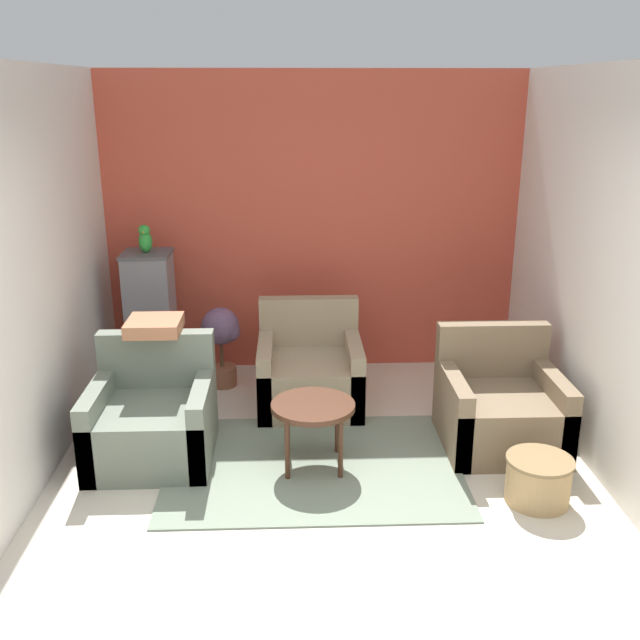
% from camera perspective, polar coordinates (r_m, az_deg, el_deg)
% --- Properties ---
extents(ground_plane, '(20.00, 20.00, 0.00)m').
position_cam_1_polar(ground_plane, '(4.35, 0.89, -19.01)').
color(ground_plane, beige).
rests_on(ground_plane, ground).
extents(wall_back_accent, '(3.97, 0.06, 2.79)m').
position_cam_1_polar(wall_back_accent, '(6.76, -0.56, 7.61)').
color(wall_back_accent, '#C64C38').
rests_on(wall_back_accent, ground_plane).
extents(wall_left, '(0.06, 3.15, 2.79)m').
position_cam_1_polar(wall_left, '(5.47, -20.99, 3.91)').
color(wall_left, silver).
rests_on(wall_left, ground_plane).
extents(wall_right, '(0.06, 3.15, 2.79)m').
position_cam_1_polar(wall_right, '(5.62, 20.44, 4.31)').
color(wall_right, silver).
rests_on(wall_right, ground_plane).
extents(area_rug, '(2.12, 1.54, 0.01)m').
position_cam_1_polar(area_rug, '(5.30, -0.55, -11.52)').
color(area_rug, gray).
rests_on(area_rug, ground_plane).
extents(coffee_table, '(0.60, 0.60, 0.50)m').
position_cam_1_polar(coffee_table, '(5.10, -0.56, -7.26)').
color(coffee_table, '#472819').
rests_on(coffee_table, ground_plane).
extents(armchair_left, '(0.87, 0.86, 0.87)m').
position_cam_1_polar(armchair_left, '(5.44, -13.24, -7.91)').
color(armchair_left, slate).
rests_on(armchair_left, ground_plane).
extents(armchair_right, '(0.87, 0.86, 0.87)m').
position_cam_1_polar(armchair_right, '(5.65, 14.18, -6.95)').
color(armchair_right, '#7A664C').
rests_on(armchair_right, ground_plane).
extents(armchair_middle, '(0.87, 0.86, 0.87)m').
position_cam_1_polar(armchair_middle, '(6.14, -0.82, -4.31)').
color(armchair_middle, '#9E896B').
rests_on(armchair_middle, ground_plane).
extents(birdcage, '(0.51, 0.51, 1.25)m').
position_cam_1_polar(birdcage, '(6.64, -13.32, -0.19)').
color(birdcage, '#555559').
rests_on(birdcage, ground_plane).
extents(parrot, '(0.12, 0.21, 0.25)m').
position_cam_1_polar(parrot, '(6.45, -13.80, 6.29)').
color(parrot, green).
rests_on(parrot, birdcage).
extents(potted_plant, '(0.37, 0.34, 0.74)m').
position_cam_1_polar(potted_plant, '(6.53, -7.96, -1.32)').
color(potted_plant, brown).
rests_on(potted_plant, ground_plane).
extents(wicker_basket, '(0.44, 0.44, 0.31)m').
position_cam_1_polar(wicker_basket, '(5.03, 17.06, -12.02)').
color(wicker_basket, tan).
rests_on(wicker_basket, ground_plane).
extents(throw_pillow, '(0.40, 0.40, 0.10)m').
position_cam_1_polar(throw_pillow, '(5.49, -13.11, -0.44)').
color(throw_pillow, '#B2704C').
rests_on(throw_pillow, armchair_left).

